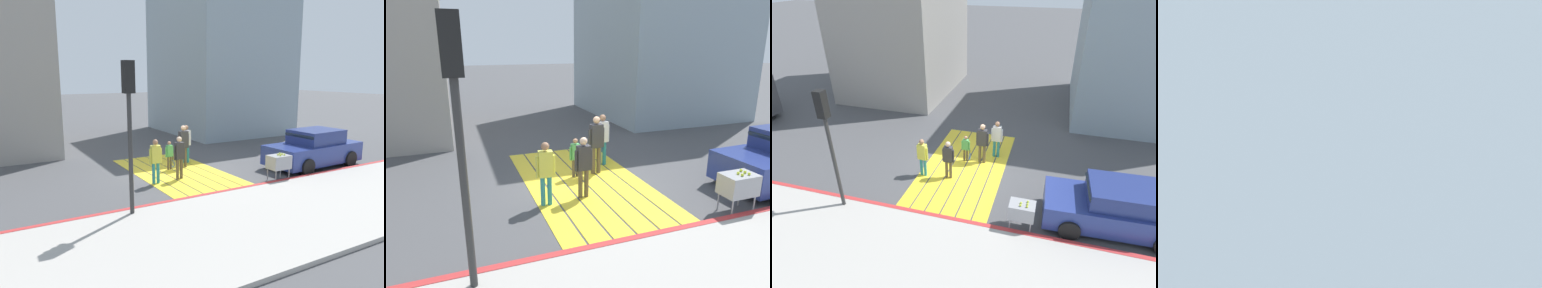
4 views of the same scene
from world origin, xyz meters
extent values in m
plane|color=#4C4C4F|center=(0.00, 0.00, 0.00)|extent=(120.00, 120.00, 0.00)
cube|color=yellow|center=(0.00, -1.38, 0.01)|extent=(6.40, 0.50, 0.01)
cube|color=yellow|center=(0.00, -0.82, 0.01)|extent=(6.40, 0.50, 0.01)
cube|color=yellow|center=(0.00, -0.27, 0.01)|extent=(6.40, 0.50, 0.01)
cube|color=yellow|center=(0.00, 0.28, 0.01)|extent=(6.40, 0.50, 0.01)
cube|color=yellow|center=(0.00, 0.83, 0.01)|extent=(6.40, 0.50, 0.01)
cube|color=yellow|center=(0.00, 1.38, 0.01)|extent=(6.40, 0.50, 0.01)
cube|color=#ADA8A0|center=(-5.60, 0.00, 0.06)|extent=(4.80, 40.00, 0.12)
cube|color=#BC3333|center=(-3.25, 0.00, 0.07)|extent=(0.16, 40.00, 0.13)
cube|color=#232B38|center=(8.50, 3.44, 6.36)|extent=(6.80, 0.03, 0.70)
cube|color=#8C9EA8|center=(8.50, -7.66, 5.36)|extent=(8.00, 7.00, 10.72)
cube|color=#232B38|center=(8.50, -11.18, 5.89)|extent=(6.80, 0.03, 0.70)
cube|color=navy|center=(-2.00, -5.46, 0.59)|extent=(1.98, 4.37, 0.80)
cube|color=navy|center=(-1.99, -5.61, 1.27)|extent=(1.61, 2.13, 0.60)
cube|color=#1E2833|center=(-2.03, -4.69, 1.21)|extent=(1.49, 0.39, 0.49)
cylinder|color=black|center=(-1.17, -4.09, 0.33)|extent=(0.25, 0.67, 0.66)
cylinder|color=black|center=(-2.94, -4.17, 0.33)|extent=(0.25, 0.67, 0.66)
cylinder|color=black|center=(-1.06, -6.76, 0.33)|extent=(0.25, 0.67, 0.66)
cylinder|color=black|center=(-2.83, -6.83, 0.33)|extent=(0.25, 0.67, 0.66)
cylinder|color=#2D2D2D|center=(-3.60, 3.31, 1.70)|extent=(0.12, 0.12, 3.40)
cube|color=black|center=(-3.60, 3.31, 3.82)|extent=(0.28, 0.28, 0.84)
sphere|color=maroon|center=(-3.44, 3.31, 4.10)|extent=(0.18, 0.18, 0.18)
sphere|color=#956310|center=(-3.44, 3.31, 3.83)|extent=(0.18, 0.18, 0.18)
sphere|color=#35FF59|center=(-3.44, 3.31, 3.56)|extent=(0.18, 0.18, 0.18)
cube|color=#99999E|center=(-2.90, -2.70, 0.70)|extent=(0.56, 0.80, 0.50)
cylinder|color=#99999E|center=(-2.68, -2.38, 0.23)|extent=(0.04, 0.04, 0.45)
cylinder|color=#99999E|center=(-3.12, -2.38, 0.23)|extent=(0.04, 0.04, 0.45)
cylinder|color=#99999E|center=(-2.68, -3.02, 0.23)|extent=(0.04, 0.04, 0.45)
cylinder|color=#99999E|center=(-3.12, -3.02, 0.23)|extent=(0.04, 0.04, 0.45)
sphere|color=#CCE033|center=(-3.02, -2.85, 0.98)|extent=(0.07, 0.07, 0.07)
sphere|color=#CCE033|center=(-2.90, -2.85, 0.98)|extent=(0.07, 0.07, 0.07)
sphere|color=#CCE033|center=(-2.78, -2.85, 0.98)|extent=(0.07, 0.07, 0.07)
sphere|color=#CCE033|center=(-3.02, -2.65, 0.98)|extent=(0.07, 0.07, 0.07)
sphere|color=#CCE033|center=(-2.90, -2.65, 0.98)|extent=(0.07, 0.07, 0.07)
cylinder|color=brown|center=(-0.91, 0.47, 0.38)|extent=(0.11, 0.11, 0.76)
cylinder|color=brown|center=(-0.90, 0.31, 0.38)|extent=(0.11, 0.11, 0.76)
cube|color=#333338|center=(-0.90, 0.39, 1.08)|extent=(0.21, 0.34, 0.63)
sphere|color=beige|center=(-0.90, 0.39, 1.51)|extent=(0.20, 0.20, 0.20)
cylinder|color=#333338|center=(-0.91, 0.59, 1.01)|extent=(0.08, 0.08, 0.54)
cylinder|color=#333338|center=(-0.90, 0.19, 1.01)|extent=(0.08, 0.08, 0.54)
cylinder|color=teal|center=(1.20, -0.99, 0.40)|extent=(0.12, 0.12, 0.80)
cylinder|color=teal|center=(1.21, -1.16, 0.40)|extent=(0.12, 0.12, 0.80)
cube|color=white|center=(1.20, -1.08, 1.13)|extent=(0.23, 0.36, 0.66)
sphere|color=#9E7051|center=(1.20, -1.08, 1.58)|extent=(0.21, 0.21, 0.21)
cylinder|color=white|center=(1.20, -0.87, 1.06)|extent=(0.09, 0.09, 0.56)
cylinder|color=white|center=(1.21, -1.28, 1.06)|extent=(0.09, 0.09, 0.56)
cylinder|color=teal|center=(-1.01, 1.49, 0.38)|extent=(0.11, 0.11, 0.76)
cylinder|color=teal|center=(-1.02, 1.32, 0.38)|extent=(0.11, 0.11, 0.76)
cube|color=#D8D84C|center=(-1.02, 1.40, 1.08)|extent=(0.24, 0.35, 0.64)
sphere|color=#9E7051|center=(-1.02, 1.40, 1.52)|extent=(0.20, 0.20, 0.20)
cylinder|color=#D8D84C|center=(-1.00, 1.60, 1.02)|extent=(0.08, 0.08, 0.54)
cylinder|color=#D8D84C|center=(-1.03, 1.21, 1.02)|extent=(0.08, 0.08, 0.54)
cylinder|color=brown|center=(0.57, -0.50, 0.42)|extent=(0.13, 0.13, 0.84)
cylinder|color=brown|center=(0.57, -0.69, 0.42)|extent=(0.13, 0.13, 0.84)
cube|color=#333338|center=(0.57, -0.59, 1.19)|extent=(0.24, 0.38, 0.70)
sphere|color=tan|center=(0.57, -0.59, 1.67)|extent=(0.22, 0.22, 0.22)
cylinder|color=#333338|center=(0.56, -0.38, 1.12)|extent=(0.09, 0.09, 0.60)
cylinder|color=#333338|center=(0.58, -0.81, 1.12)|extent=(0.09, 0.09, 0.60)
cylinder|color=brown|center=(0.50, 0.16, 0.28)|extent=(0.08, 0.08, 0.56)
cylinder|color=brown|center=(0.50, 0.04, 0.28)|extent=(0.08, 0.08, 0.56)
cube|color=#4CA559|center=(0.50, 0.10, 0.79)|extent=(0.16, 0.25, 0.47)
sphere|color=#9E7051|center=(0.50, 0.10, 1.12)|extent=(0.14, 0.14, 0.14)
cylinder|color=#4CA559|center=(0.49, 0.25, 0.75)|extent=(0.06, 0.06, 0.40)
cylinder|color=#4CA559|center=(0.51, -0.05, 0.75)|extent=(0.06, 0.06, 0.40)
cylinder|color=black|center=(0.54, -0.07, 0.47)|extent=(0.03, 0.03, 0.28)
torus|color=blue|center=(0.54, -0.07, 0.22)|extent=(0.28, 0.04, 0.28)
camera|label=1|loc=(-12.88, 6.77, 3.91)|focal=34.96mm
camera|label=2|loc=(-8.51, 3.36, 3.82)|focal=32.07mm
camera|label=3|loc=(-10.89, -3.17, 7.37)|focal=30.34mm
camera|label=4|loc=(6.36, -11.94, 4.77)|focal=41.83mm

